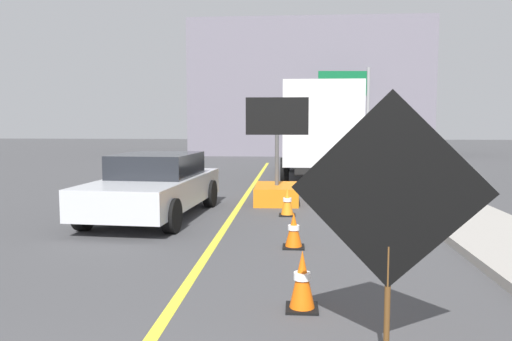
{
  "coord_description": "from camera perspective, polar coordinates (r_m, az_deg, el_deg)",
  "views": [
    {
      "loc": [
        1.36,
        -1.41,
        2.07
      ],
      "look_at": [
        0.86,
        5.1,
        1.44
      ],
      "focal_mm": 35.13,
      "sensor_mm": 36.0,
      "label": 1
    }
  ],
  "objects": [
    {
      "name": "lane_center_stripe",
      "position": [
        7.81,
        -5.84,
        -9.84
      ],
      "size": [
        0.14,
        36.0,
        0.01
      ],
      "primitive_type": "cube",
      "color": "yellow",
      "rests_on": "ground"
    },
    {
      "name": "roadwork_sign",
      "position": [
        4.23,
        15.02,
        -2.79
      ],
      "size": [
        1.61,
        0.33,
        2.33
      ],
      "color": "#593819",
      "rests_on": "ground"
    },
    {
      "name": "traffic_cone_mid_lane",
      "position": [
        8.33,
        4.31,
        -6.83
      ],
      "size": [
        0.36,
        0.36,
        0.59
      ],
      "color": "black",
      "rests_on": "ground"
    },
    {
      "name": "far_building_block",
      "position": [
        33.77,
        5.93,
        9.04
      ],
      "size": [
        14.8,
        7.01,
        8.33
      ],
      "primitive_type": "cube",
      "color": "slate",
      "rests_on": "ground"
    },
    {
      "name": "highway_guide_sign",
      "position": [
        27.64,
        11.05,
        8.21
      ],
      "size": [
        2.78,
        0.38,
        5.0
      ],
      "color": "gray",
      "rests_on": "ground"
    },
    {
      "name": "box_truck",
      "position": [
        18.63,
        7.03,
        4.7
      ],
      "size": [
        2.66,
        7.55,
        3.36
      ],
      "color": "black",
      "rests_on": "ground"
    },
    {
      "name": "traffic_cone_far_lane",
      "position": [
        11.14,
        3.58,
        -3.59
      ],
      "size": [
        0.36,
        0.36,
        0.63
      ],
      "color": "black",
      "rests_on": "ground"
    },
    {
      "name": "traffic_cone_near_sign",
      "position": [
        5.67,
        5.28,
        -12.38
      ],
      "size": [
        0.36,
        0.36,
        0.67
      ],
      "color": "black",
      "rests_on": "ground"
    },
    {
      "name": "pickup_car",
      "position": [
        11.17,
        -11.43,
        -1.66
      ],
      "size": [
        2.24,
        4.63,
        1.38
      ],
      "color": "silver",
      "rests_on": "ground"
    },
    {
      "name": "arrow_board_trailer",
      "position": [
        12.93,
        2.38,
        -1.55
      ],
      "size": [
        1.6,
        1.81,
        2.7
      ],
      "color": "orange",
      "rests_on": "ground"
    }
  ]
}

